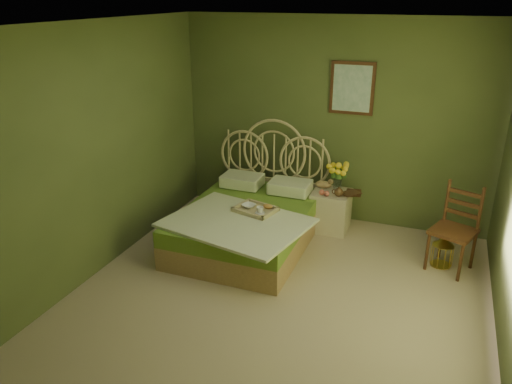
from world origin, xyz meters
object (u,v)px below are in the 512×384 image
at_px(nightstand, 332,204).
at_px(birdcage, 442,252).
at_px(bed, 249,220).
at_px(chair, 455,222).

distance_m(nightstand, birdcage, 1.46).
bearing_deg(bed, nightstand, 41.14).
xyz_separation_m(bed, chair, (2.28, 0.28, 0.24)).
distance_m(bed, chair, 2.31).
distance_m(bed, nightstand, 1.11).
xyz_separation_m(chair, birdcage, (-0.08, -0.03, -0.36)).
bearing_deg(nightstand, birdcage, -19.32).
relative_size(nightstand, chair, 0.98).
height_order(bed, birdcage, bed).
bearing_deg(bed, birdcage, 6.52).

